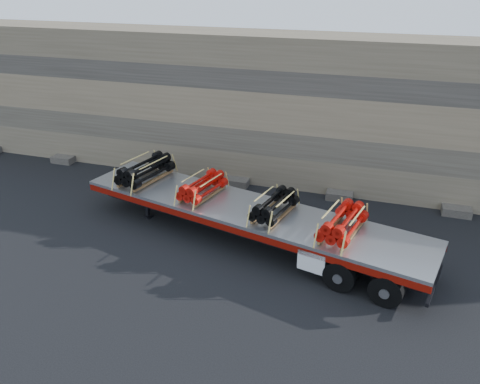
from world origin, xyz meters
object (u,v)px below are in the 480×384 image
object	(u,v)px
bundle_midrear	(274,206)
bundle_rear	(343,223)
trailer	(247,224)
bundle_midfront	(202,187)
bundle_front	(145,171)

from	to	relation	value
bundle_midrear	bundle_rear	xyz separation A→B (m)	(2.54, -0.59, 0.03)
trailer	bundle_midrear	xyz separation A→B (m)	(1.13, -0.27, 1.08)
trailer	bundle_midfront	size ratio (longest dim) A/B	6.57
trailer	bundle_rear	size ratio (longest dim) A/B	6.18
bundle_front	bundle_rear	size ratio (longest dim) A/B	1.11
trailer	bundle_rear	xyz separation A→B (m)	(3.67, -0.86, 1.11)
bundle_front	bundle_midfront	xyz separation A→B (m)	(2.89, -0.68, -0.07)
bundle_midrear	bundle_front	bearing A→B (deg)	180.00
trailer	bundle_midrear	bearing A→B (deg)	0.00
bundle_rear	trailer	bearing A→B (deg)	-180.00
bundle_midfront	bundle_rear	world-z (taller)	bundle_rear
bundle_midfront	bundle_rear	size ratio (longest dim) A/B	0.94
bundle_front	bundle_midfront	bearing A→B (deg)	-0.00
trailer	bundle_midrear	world-z (taller)	bundle_midrear
trailer	bundle_midfront	xyz separation A→B (m)	(-1.99, 0.47, 1.08)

